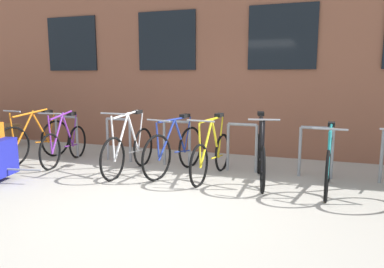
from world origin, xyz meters
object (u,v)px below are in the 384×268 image
object	(u,v)px
bicycle_white	(129,149)
bicycle_blue	(175,150)
bicycle_teal	(329,164)
bicycle_yellow	(212,155)
bicycle_purple	(65,144)
bicycle_black	(261,157)
bicycle_orange	(35,140)

from	to	relation	value
bicycle_white	bicycle_blue	distance (m)	0.78
bicycle_teal	bicycle_blue	bearing A→B (deg)	176.79
bicycle_blue	bicycle_yellow	bearing A→B (deg)	-6.23
bicycle_purple	bicycle_blue	distance (m)	2.23
bicycle_white	bicycle_teal	bearing A→B (deg)	1.19
bicycle_blue	bicycle_purple	bearing A→B (deg)	-179.77
bicycle_purple	bicycle_white	xyz separation A→B (m)	(1.47, -0.19, 0.03)
bicycle_white	bicycle_black	bearing A→B (deg)	4.49
bicycle_white	bicycle_orange	bearing A→B (deg)	175.54
bicycle_orange	bicycle_black	bearing A→B (deg)	0.09
bicycle_yellow	bicycle_white	bearing A→B (deg)	-174.77
bicycle_blue	bicycle_black	world-z (taller)	bicycle_black
bicycle_teal	bicycle_black	bearing A→B (deg)	173.83
bicycle_teal	bicycle_orange	world-z (taller)	bicycle_orange
bicycle_white	bicycle_blue	bearing A→B (deg)	15.00
bicycle_yellow	bicycle_purple	bearing A→B (deg)	178.74
bicycle_orange	bicycle_black	size ratio (longest dim) A/B	1.02
bicycle_teal	bicycle_blue	xyz separation A→B (m)	(-2.43, 0.14, 0.02)
bicycle_white	bicycle_yellow	bearing A→B (deg)	5.23
bicycle_purple	bicycle_yellow	size ratio (longest dim) A/B	0.97
bicycle_yellow	bicycle_teal	bearing A→B (deg)	-2.07
bicycle_white	bicycle_blue	world-z (taller)	bicycle_white
bicycle_purple	bicycle_yellow	bearing A→B (deg)	-1.26
bicycle_blue	bicycle_yellow	xyz separation A→B (m)	(0.67, -0.07, -0.02)
bicycle_teal	bicycle_blue	distance (m)	2.44
bicycle_white	bicycle_yellow	distance (m)	1.43
bicycle_teal	bicycle_black	distance (m)	0.99
bicycle_yellow	bicycle_orange	xyz separation A→B (m)	(-3.55, 0.04, 0.03)
bicycle_blue	bicycle_yellow	world-z (taller)	bicycle_yellow
bicycle_purple	bicycle_teal	distance (m)	4.66
bicycle_purple	bicycle_teal	size ratio (longest dim) A/B	0.94
bicycle_teal	bicycle_yellow	xyz separation A→B (m)	(-1.77, 0.06, -0.01)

